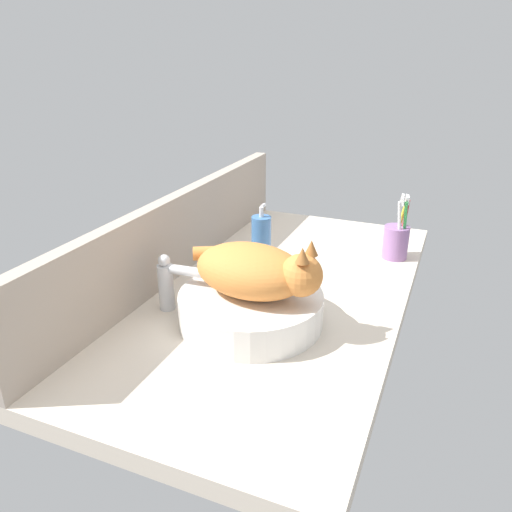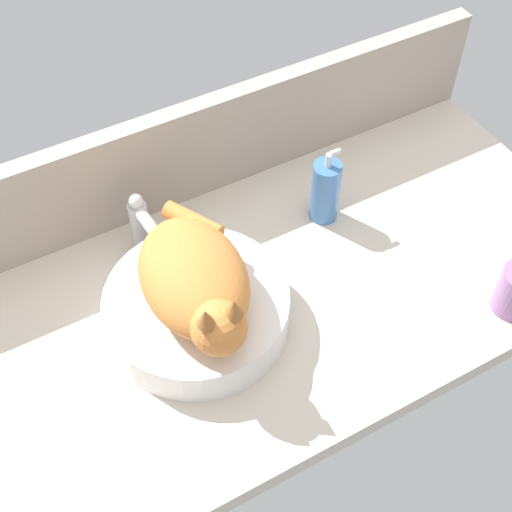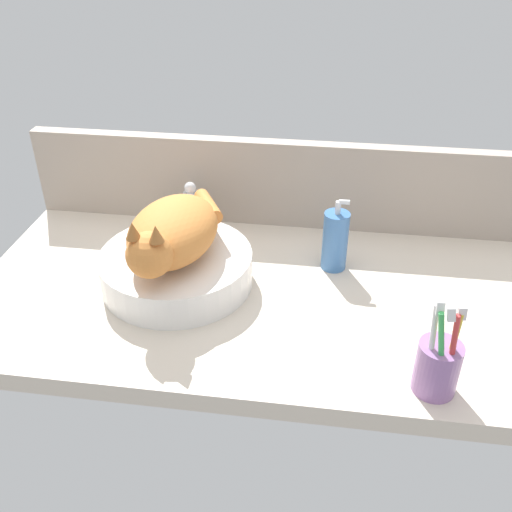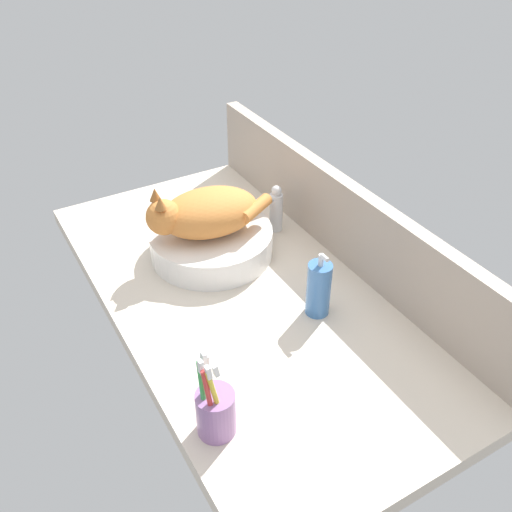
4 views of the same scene
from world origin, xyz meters
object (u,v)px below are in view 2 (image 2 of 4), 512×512
faucet (142,224)px  soap_dispenser (325,191)px  sink_basin (197,308)px  cat (196,281)px

faucet → soap_dispenser: size_ratio=0.82×
sink_basin → faucet: bearing=94.3°
sink_basin → cat: (-0.07, -1.37, 9.37)cm
sink_basin → cat: size_ratio=0.99×
sink_basin → soap_dispenser: 34.20cm
faucet → soap_dispenser: soap_dispenser is taller
soap_dispenser → sink_basin: bearing=-162.1°
sink_basin → cat: cat is taller
cat → faucet: size_ratio=2.35×
cat → faucet: bearing=93.9°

